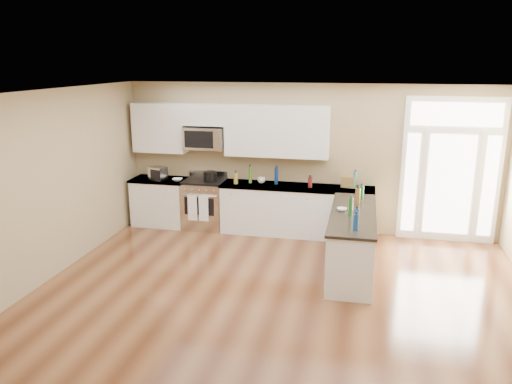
# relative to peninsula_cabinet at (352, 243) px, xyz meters

# --- Properties ---
(ground) EXTENTS (8.00, 8.00, 0.00)m
(ground) POSITION_rel_peninsula_cabinet_xyz_m (-0.93, -2.24, -0.43)
(ground) COLOR #542C17
(room_shell) EXTENTS (8.00, 8.00, 8.00)m
(room_shell) POSITION_rel_peninsula_cabinet_xyz_m (-0.93, -2.24, 1.27)
(room_shell) COLOR tan
(room_shell) RESTS_ON ground
(back_cabinet_left) EXTENTS (1.10, 0.66, 0.94)m
(back_cabinet_left) POSITION_rel_peninsula_cabinet_xyz_m (-3.80, 1.45, 0.00)
(back_cabinet_left) COLOR white
(back_cabinet_left) RESTS_ON ground
(back_cabinet_right) EXTENTS (2.85, 0.66, 0.94)m
(back_cabinet_right) POSITION_rel_peninsula_cabinet_xyz_m (-1.08, 1.45, 0.00)
(back_cabinet_right) COLOR white
(back_cabinet_right) RESTS_ON ground
(peninsula_cabinet) EXTENTS (0.69, 2.32, 0.94)m
(peninsula_cabinet) POSITION_rel_peninsula_cabinet_xyz_m (0.00, 0.00, 0.00)
(peninsula_cabinet) COLOR white
(peninsula_cabinet) RESTS_ON ground
(upper_cabinet_left) EXTENTS (1.04, 0.33, 0.95)m
(upper_cabinet_left) POSITION_rel_peninsula_cabinet_xyz_m (-3.81, 1.59, 1.49)
(upper_cabinet_left) COLOR white
(upper_cabinet_left) RESTS_ON room_shell
(upper_cabinet_right) EXTENTS (1.94, 0.33, 0.95)m
(upper_cabinet_right) POSITION_rel_peninsula_cabinet_xyz_m (-1.50, 1.59, 1.49)
(upper_cabinet_right) COLOR white
(upper_cabinet_right) RESTS_ON room_shell
(upper_cabinet_short) EXTENTS (0.82, 0.33, 0.40)m
(upper_cabinet_short) POSITION_rel_peninsula_cabinet_xyz_m (-2.88, 1.59, 1.77)
(upper_cabinet_short) COLOR white
(upper_cabinet_short) RESTS_ON room_shell
(microwave) EXTENTS (0.78, 0.41, 0.42)m
(microwave) POSITION_rel_peninsula_cabinet_xyz_m (-2.88, 1.56, 1.33)
(microwave) COLOR silver
(microwave) RESTS_ON room_shell
(entry_door) EXTENTS (1.70, 0.10, 2.60)m
(entry_door) POSITION_rel_peninsula_cabinet_xyz_m (1.62, 1.71, 0.87)
(entry_door) COLOR white
(entry_door) RESTS_ON ground
(kitchen_range) EXTENTS (0.78, 0.69, 1.08)m
(kitchen_range) POSITION_rel_peninsula_cabinet_xyz_m (-2.89, 1.45, 0.04)
(kitchen_range) COLOR silver
(kitchen_range) RESTS_ON ground
(stockpot) EXTENTS (0.29, 0.29, 0.20)m
(stockpot) POSITION_rel_peninsula_cabinet_xyz_m (-2.75, 1.44, 0.62)
(stockpot) COLOR black
(stockpot) RESTS_ON kitchen_range
(toaster_oven) EXTENTS (0.36, 0.32, 0.26)m
(toaster_oven) POSITION_rel_peninsula_cabinet_xyz_m (-3.78, 1.34, 0.64)
(toaster_oven) COLOR silver
(toaster_oven) RESTS_ON back_cabinet_left
(cardboard_box) EXTENTS (0.28, 0.22, 0.20)m
(cardboard_box) POSITION_rel_peninsula_cabinet_xyz_m (-0.14, 1.58, 0.61)
(cardboard_box) COLOR brown
(cardboard_box) RESTS_ON back_cabinet_right
(bowl_left) EXTENTS (0.20, 0.20, 0.05)m
(bowl_left) POSITION_rel_peninsula_cabinet_xyz_m (-3.39, 1.35, 0.53)
(bowl_left) COLOR white
(bowl_left) RESTS_ON back_cabinet_left
(bowl_peninsula) EXTENTS (0.20, 0.20, 0.05)m
(bowl_peninsula) POSITION_rel_peninsula_cabinet_xyz_m (-0.18, 0.03, 0.53)
(bowl_peninsula) COLOR white
(bowl_peninsula) RESTS_ON peninsula_cabinet
(cup_counter) EXTENTS (0.16, 0.16, 0.11)m
(cup_counter) POSITION_rel_peninsula_cabinet_xyz_m (-1.77, 1.53, 0.56)
(cup_counter) COLOR white
(cup_counter) RESTS_ON back_cabinet_right
(counter_bottles) EXTENTS (2.41, 2.43, 0.32)m
(counter_bottles) POSITION_rel_peninsula_cabinet_xyz_m (-0.62, 0.70, 0.63)
(counter_bottles) COLOR #19591E
(counter_bottles) RESTS_ON back_cabinet_right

